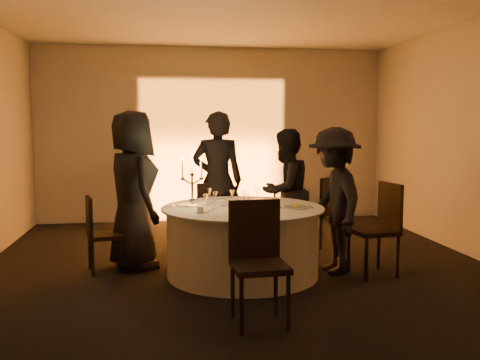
{
  "coord_description": "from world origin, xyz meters",
  "views": [
    {
      "loc": [
        -0.87,
        -5.79,
        1.69
      ],
      "look_at": [
        0.0,
        0.2,
        1.05
      ],
      "focal_mm": 40.0,
      "sensor_mm": 36.0,
      "label": 1
    }
  ],
  "objects": [
    {
      "name": "floor",
      "position": [
        0.0,
        0.0,
        0.0
      ],
      "size": [
        7.0,
        7.0,
        0.0
      ],
      "primitive_type": "plane",
      "color": "black",
      "rests_on": "ground"
    },
    {
      "name": "ceiling",
      "position": [
        0.0,
        0.0,
        3.0
      ],
      "size": [
        7.0,
        7.0,
        0.0
      ],
      "primitive_type": "plane",
      "rotation": [
        3.14,
        0.0,
        0.0
      ],
      "color": "white",
      "rests_on": "wall_back"
    },
    {
      "name": "wall_back",
      "position": [
        0.0,
        3.5,
        1.5
      ],
      "size": [
        7.0,
        0.0,
        7.0
      ],
      "primitive_type": "plane",
      "rotation": [
        1.57,
        0.0,
        0.0
      ],
      "color": "beige",
      "rests_on": "floor"
    },
    {
      "name": "wall_front",
      "position": [
        0.0,
        -3.5,
        1.5
      ],
      "size": [
        7.0,
        0.0,
        7.0
      ],
      "primitive_type": "plane",
      "rotation": [
        -1.57,
        0.0,
        0.0
      ],
      "color": "beige",
      "rests_on": "floor"
    },
    {
      "name": "uplighter_fixture",
      "position": [
        0.0,
        3.2,
        0.05
      ],
      "size": [
        0.25,
        0.12,
        0.1
      ],
      "primitive_type": "cube",
      "color": "black",
      "rests_on": "floor"
    },
    {
      "name": "banquet_table",
      "position": [
        0.0,
        0.0,
        0.38
      ],
      "size": [
        1.8,
        1.8,
        0.77
      ],
      "color": "black",
      "rests_on": "floor"
    },
    {
      "name": "chair_left",
      "position": [
        -1.6,
        0.35,
        0.49
      ],
      "size": [
        0.46,
        0.46,
        0.87
      ],
      "rotation": [
        0.0,
        0.0,
        1.8
      ],
      "color": "black",
      "rests_on": "floor"
    },
    {
      "name": "chair_back_left",
      "position": [
        -0.22,
        1.34,
        0.51
      ],
      "size": [
        0.45,
        0.45,
        0.9
      ],
      "rotation": [
        0.0,
        0.0,
        3.0
      ],
      "color": "black",
      "rests_on": "floor"
    },
    {
      "name": "chair_back_right",
      "position": [
        1.29,
        1.26,
        0.54
      ],
      "size": [
        0.6,
        0.6,
        0.96
      ],
      "rotation": [
        0.0,
        0.0,
        -2.39
      ],
      "color": "black",
      "rests_on": "floor"
    },
    {
      "name": "chair_right",
      "position": [
        1.53,
        -0.2,
        0.58
      ],
      "size": [
        0.51,
        0.51,
        1.03
      ],
      "rotation": [
        0.0,
        0.0,
        -1.42
      ],
      "color": "black",
      "rests_on": "floor"
    },
    {
      "name": "chair_front",
      "position": [
        -0.09,
        -1.4,
        0.59
      ],
      "size": [
        0.48,
        0.48,
        1.04
      ],
      "rotation": [
        0.0,
        0.0,
        0.05
      ],
      "color": "black",
      "rests_on": "floor"
    },
    {
      "name": "guest_left",
      "position": [
        -1.22,
        0.51,
        0.92
      ],
      "size": [
        0.89,
        1.06,
        1.84
      ],
      "primitive_type": "imported",
      "rotation": [
        0.0,
        0.0,
        1.97
      ],
      "color": "black",
      "rests_on": "floor"
    },
    {
      "name": "guest_back_left",
      "position": [
        -0.15,
        1.3,
        0.93
      ],
      "size": [
        0.72,
        0.52,
        1.85
      ],
      "primitive_type": "imported",
      "rotation": [
        0.0,
        0.0,
        3.03
      ],
      "color": "black",
      "rests_on": "floor"
    },
    {
      "name": "guest_back_right",
      "position": [
        0.72,
        1.0,
        0.81
      ],
      "size": [
        1.0,
        0.96,
        1.62
      ],
      "primitive_type": "imported",
      "rotation": [
        0.0,
        0.0,
        -2.52
      ],
      "color": "black",
      "rests_on": "floor"
    },
    {
      "name": "guest_right",
      "position": [
        1.04,
        -0.04,
        0.83
      ],
      "size": [
        0.66,
        1.09,
        1.65
      ],
      "primitive_type": "imported",
      "rotation": [
        0.0,
        0.0,
        -1.53
      ],
      "color": "black",
      "rests_on": "floor"
    },
    {
      "name": "plate_left",
      "position": [
        -0.59,
        0.19,
        0.78
      ],
      "size": [
        0.36,
        0.25,
        0.01
      ],
      "color": "white",
      "rests_on": "banquet_table"
    },
    {
      "name": "plate_back_left",
      "position": [
        -0.1,
        0.54,
        0.78
      ],
      "size": [
        0.36,
        0.26,
        0.01
      ],
      "color": "white",
      "rests_on": "banquet_table"
    },
    {
      "name": "plate_back_right",
      "position": [
        0.3,
        0.48,
        0.78
      ],
      "size": [
        0.35,
        0.25,
        0.01
      ],
      "color": "white",
      "rests_on": "banquet_table"
    },
    {
      "name": "plate_right",
      "position": [
        0.57,
        -0.15,
        0.79
      ],
      "size": [
        0.36,
        0.29,
        0.08
      ],
      "color": "white",
      "rests_on": "banquet_table"
    },
    {
      "name": "plate_front",
      "position": [
        0.01,
        -0.58,
        0.78
      ],
      "size": [
        0.36,
        0.28,
        0.01
      ],
      "color": "white",
      "rests_on": "banquet_table"
    },
    {
      "name": "coffee_cup",
      "position": [
        -0.49,
        -0.31,
        0.8
      ],
      "size": [
        0.11,
        0.11,
        0.07
      ],
      "color": "white",
      "rests_on": "banquet_table"
    },
    {
      "name": "candelabra",
      "position": [
        -0.55,
        0.11,
        0.98
      ],
      "size": [
        0.25,
        0.12,
        0.6
      ],
      "color": "silver",
      "rests_on": "banquet_table"
    },
    {
      "name": "wine_glass_a",
      "position": [
        0.0,
        -0.03,
        0.91
      ],
      "size": [
        0.07,
        0.07,
        0.19
      ],
      "color": "white",
      "rests_on": "banquet_table"
    },
    {
      "name": "wine_glass_b",
      "position": [
        -0.31,
        -0.08,
        0.91
      ],
      "size": [
        0.07,
        0.07,
        0.19
      ],
      "color": "white",
      "rests_on": "banquet_table"
    },
    {
      "name": "wine_glass_c",
      "position": [
        -0.43,
        -0.29,
        0.91
      ],
      "size": [
        0.07,
        0.07,
        0.19
      ],
      "color": "white",
      "rests_on": "banquet_table"
    },
    {
      "name": "wine_glass_d",
      "position": [
        -0.12,
        0.02,
        0.91
      ],
      "size": [
        0.07,
        0.07,
        0.19
      ],
      "color": "white",
      "rests_on": "banquet_table"
    },
    {
      "name": "wine_glass_e",
      "position": [
        -0.35,
        0.2,
        0.91
      ],
      "size": [
        0.07,
        0.07,
        0.19
      ],
      "color": "white",
      "rests_on": "banquet_table"
    },
    {
      "name": "wine_glass_f",
      "position": [
        -0.0,
        -0.3,
        0.91
      ],
      "size": [
        0.07,
        0.07,
        0.19
      ],
      "color": "white",
      "rests_on": "banquet_table"
    },
    {
      "name": "wine_glass_g",
      "position": [
        0.2,
        0.22,
        0.91
      ],
      "size": [
        0.07,
        0.07,
        0.19
      ],
      "color": "white",
      "rests_on": "banquet_table"
    },
    {
      "name": "tumbler_a",
      "position": [
        -0.37,
        -0.18,
        0.82
      ],
      "size": [
        0.07,
        0.07,
        0.09
      ],
      "primitive_type": "cylinder",
      "color": "white",
      "rests_on": "banquet_table"
    },
    {
      "name": "tumbler_b",
      "position": [
        -0.19,
        0.11,
        0.82
      ],
      "size": [
        0.07,
        0.07,
        0.09
      ],
      "primitive_type": "cylinder",
      "color": "white",
      "rests_on": "banquet_table"
    },
    {
      "name": "tumbler_c",
      "position": [
        -0.31,
        0.3,
        0.82
      ],
      "size": [
        0.07,
        0.07,
        0.09
      ],
      "primitive_type": "cylinder",
      "color": "white",
      "rests_on": "banquet_table"
    },
    {
      "name": "tumbler_d",
      "position": [
        0.16,
        -0.12,
        0.82
      ],
      "size": [
        0.07,
        0.07,
        0.09
      ],
      "primitive_type": "cylinder",
      "color": "white",
      "rests_on": "banquet_table"
    }
  ]
}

